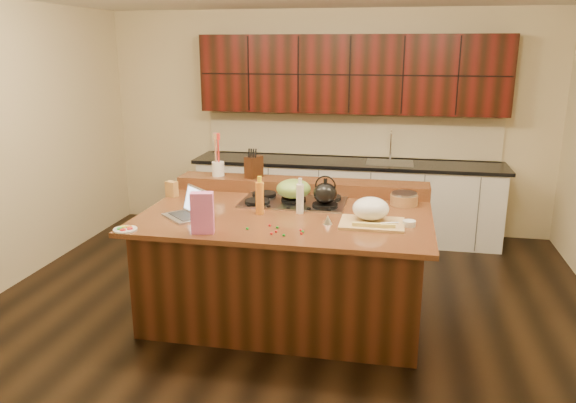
# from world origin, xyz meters

# --- Properties ---
(room) EXTENTS (5.52, 5.02, 2.72)m
(room) POSITION_xyz_m (0.00, 0.00, 1.35)
(room) COLOR black
(room) RESTS_ON ground
(island) EXTENTS (2.40, 1.60, 0.92)m
(island) POSITION_xyz_m (0.00, 0.00, 0.46)
(island) COLOR black
(island) RESTS_ON ground
(back_ledge) EXTENTS (2.40, 0.30, 0.12)m
(back_ledge) POSITION_xyz_m (0.00, 0.70, 0.98)
(back_ledge) COLOR black
(back_ledge) RESTS_ON island
(cooktop) EXTENTS (0.92, 0.52, 0.05)m
(cooktop) POSITION_xyz_m (0.00, 0.30, 0.94)
(cooktop) COLOR gray
(cooktop) RESTS_ON island
(back_counter) EXTENTS (3.70, 0.66, 2.40)m
(back_counter) POSITION_xyz_m (0.30, 2.23, 0.98)
(back_counter) COLOR silver
(back_counter) RESTS_ON ground
(kettle) EXTENTS (0.26, 0.26, 0.18)m
(kettle) POSITION_xyz_m (0.30, 0.17, 1.06)
(kettle) COLOR black
(kettle) RESTS_ON cooktop
(green_bowl) EXTENTS (0.40, 0.40, 0.17)m
(green_bowl) POSITION_xyz_m (0.00, 0.30, 1.05)
(green_bowl) COLOR olive
(green_bowl) RESTS_ON cooktop
(laptop) EXTENTS (0.43, 0.42, 0.23)m
(laptop) POSITION_xyz_m (-0.76, -0.28, 0.98)
(laptop) COLOR #B7B7BC
(laptop) RESTS_ON island
(oil_bottle) EXTENTS (0.09, 0.09, 0.27)m
(oil_bottle) POSITION_xyz_m (-0.21, -0.09, 1.06)
(oil_bottle) COLOR orange
(oil_bottle) RESTS_ON island
(vinegar_bottle) EXTENTS (0.07, 0.07, 0.25)m
(vinegar_bottle) POSITION_xyz_m (0.11, -0.00, 1.04)
(vinegar_bottle) COLOR silver
(vinegar_bottle) RESTS_ON island
(wooden_tray) EXTENTS (0.50, 0.40, 0.20)m
(wooden_tray) POSITION_xyz_m (0.71, -0.16, 1.01)
(wooden_tray) COLOR tan
(wooden_tray) RESTS_ON island
(ramekin_a) EXTENTS (0.13, 0.13, 0.04)m
(ramekin_a) POSITION_xyz_m (1.01, -0.19, 0.94)
(ramekin_a) COLOR white
(ramekin_a) RESTS_ON island
(ramekin_b) EXTENTS (0.13, 0.13, 0.04)m
(ramekin_b) POSITION_xyz_m (0.74, 0.11, 0.94)
(ramekin_b) COLOR white
(ramekin_b) RESTS_ON island
(ramekin_c) EXTENTS (0.13, 0.13, 0.04)m
(ramekin_c) POSITION_xyz_m (0.78, 0.21, 0.94)
(ramekin_c) COLOR white
(ramekin_c) RESTS_ON island
(strainer_bowl) EXTENTS (0.25, 0.25, 0.09)m
(strainer_bowl) POSITION_xyz_m (0.97, 0.43, 0.97)
(strainer_bowl) COLOR #996B3F
(strainer_bowl) RESTS_ON island
(kitchen_timer) EXTENTS (0.09, 0.09, 0.07)m
(kitchen_timer) POSITION_xyz_m (0.38, -0.25, 0.96)
(kitchen_timer) COLOR silver
(kitchen_timer) RESTS_ON island
(pink_bag) EXTENTS (0.18, 0.12, 0.31)m
(pink_bag) POSITION_xyz_m (-0.51, -0.65, 1.08)
(pink_bag) COLOR pink
(pink_bag) RESTS_ON island
(candy_plate) EXTENTS (0.22, 0.22, 0.01)m
(candy_plate) POSITION_xyz_m (-1.11, -0.71, 0.93)
(candy_plate) COLOR white
(candy_plate) RESTS_ON island
(package_box) EXTENTS (0.12, 0.10, 0.14)m
(package_box) POSITION_xyz_m (-1.15, 0.30, 0.99)
(package_box) COLOR #BB8642
(package_box) RESTS_ON island
(utensil_crock) EXTENTS (0.16, 0.16, 0.14)m
(utensil_crock) POSITION_xyz_m (-0.83, 0.70, 1.11)
(utensil_crock) COLOR white
(utensil_crock) RESTS_ON back_ledge
(knife_block) EXTENTS (0.17, 0.20, 0.21)m
(knife_block) POSITION_xyz_m (-0.47, 0.70, 1.14)
(knife_block) COLOR black
(knife_block) RESTS_ON back_ledge
(gumdrop_0) EXTENTS (0.02, 0.02, 0.02)m
(gumdrop_0) POSITION_xyz_m (0.03, -0.54, 0.93)
(gumdrop_0) COLOR red
(gumdrop_0) RESTS_ON island
(gumdrop_1) EXTENTS (0.02, 0.02, 0.02)m
(gumdrop_1) POSITION_xyz_m (0.22, -0.50, 0.93)
(gumdrop_1) COLOR #198C26
(gumdrop_1) RESTS_ON island
(gumdrop_2) EXTENTS (0.02, 0.02, 0.02)m
(gumdrop_2) POSITION_xyz_m (0.20, -0.47, 0.93)
(gumdrop_2) COLOR red
(gumdrop_2) RESTS_ON island
(gumdrop_3) EXTENTS (0.02, 0.02, 0.02)m
(gumdrop_3) POSITION_xyz_m (-0.20, -0.51, 0.93)
(gumdrop_3) COLOR #198C26
(gumdrop_3) RESTS_ON island
(gumdrop_4) EXTENTS (0.02, 0.02, 0.02)m
(gumdrop_4) POSITION_xyz_m (0.00, -0.59, 0.93)
(gumdrop_4) COLOR red
(gumdrop_4) RESTS_ON island
(gumdrop_5) EXTENTS (0.02, 0.02, 0.02)m
(gumdrop_5) POSITION_xyz_m (0.01, -0.44, 0.93)
(gumdrop_5) COLOR #198C26
(gumdrop_5) RESTS_ON island
(gumdrop_6) EXTENTS (0.02, 0.02, 0.02)m
(gumdrop_6) POSITION_xyz_m (-0.05, -0.41, 0.93)
(gumdrop_6) COLOR red
(gumdrop_6) RESTS_ON island
(gumdrop_7) EXTENTS (0.02, 0.02, 0.02)m
(gumdrop_7) POSITION_xyz_m (0.10, -0.61, 0.93)
(gumdrop_7) COLOR #198C26
(gumdrop_7) RESTS_ON island
(gumdrop_8) EXTENTS (0.02, 0.02, 0.02)m
(gumdrop_8) POSITION_xyz_m (0.22, -0.55, 0.93)
(gumdrop_8) COLOR red
(gumdrop_8) RESTS_ON island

